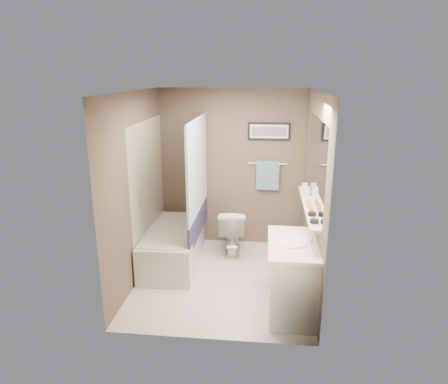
# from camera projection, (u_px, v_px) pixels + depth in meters

# --- Properties ---
(ground) EXTENTS (2.50, 2.50, 0.00)m
(ground) POSITION_uv_depth(u_px,v_px,m) (223.00, 279.00, 5.26)
(ground) COLOR silver
(ground) RESTS_ON ground
(ceiling) EXTENTS (2.20, 2.50, 0.04)m
(ceiling) POSITION_uv_depth(u_px,v_px,m) (223.00, 93.00, 4.58)
(ceiling) COLOR silver
(ceiling) RESTS_ON wall_back
(wall_back) EXTENTS (2.20, 0.04, 2.40)m
(wall_back) POSITION_uv_depth(u_px,v_px,m) (232.00, 169.00, 6.09)
(wall_back) COLOR brown
(wall_back) RESTS_ON ground
(wall_front) EXTENTS (2.20, 0.04, 2.40)m
(wall_front) POSITION_uv_depth(u_px,v_px,m) (208.00, 229.00, 3.74)
(wall_front) COLOR brown
(wall_front) RESTS_ON ground
(wall_left) EXTENTS (0.04, 2.50, 2.40)m
(wall_left) POSITION_uv_depth(u_px,v_px,m) (138.00, 189.00, 5.02)
(wall_left) COLOR brown
(wall_left) RESTS_ON ground
(wall_right) EXTENTS (0.04, 2.50, 2.40)m
(wall_right) POSITION_uv_depth(u_px,v_px,m) (312.00, 194.00, 4.80)
(wall_right) COLOR brown
(wall_right) RESTS_ON ground
(tile_surround) EXTENTS (0.02, 1.55, 2.00)m
(tile_surround) POSITION_uv_depth(u_px,v_px,m) (149.00, 193.00, 5.56)
(tile_surround) COLOR beige
(tile_surround) RESTS_ON wall_left
(curtain_rod) EXTENTS (0.02, 1.55, 0.02)m
(curtain_rod) POSITION_uv_depth(u_px,v_px,m) (196.00, 117.00, 5.19)
(curtain_rod) COLOR silver
(curtain_rod) RESTS_ON wall_left
(curtain_upper) EXTENTS (0.03, 1.45, 1.28)m
(curtain_upper) POSITION_uv_depth(u_px,v_px,m) (197.00, 166.00, 5.37)
(curtain_upper) COLOR white
(curtain_upper) RESTS_ON curtain_rod
(curtain_lower) EXTENTS (0.03, 1.45, 0.36)m
(curtain_lower) POSITION_uv_depth(u_px,v_px,m) (198.00, 223.00, 5.61)
(curtain_lower) COLOR #2A294E
(curtain_lower) RESTS_ON curtain_rod
(mirror) EXTENTS (0.02, 1.60, 1.00)m
(mirror) POSITION_uv_depth(u_px,v_px,m) (316.00, 163.00, 4.54)
(mirror) COLOR silver
(mirror) RESTS_ON wall_right
(shelf) EXTENTS (0.12, 1.60, 0.03)m
(shelf) POSITION_uv_depth(u_px,v_px,m) (309.00, 206.00, 4.69)
(shelf) COLOR silver
(shelf) RESTS_ON wall_right
(towel_bar) EXTENTS (0.60, 0.02, 0.02)m
(towel_bar) POSITION_uv_depth(u_px,v_px,m) (268.00, 163.00, 5.99)
(towel_bar) COLOR silver
(towel_bar) RESTS_ON wall_back
(towel) EXTENTS (0.34, 0.05, 0.44)m
(towel) POSITION_uv_depth(u_px,v_px,m) (268.00, 175.00, 6.02)
(towel) COLOR #8AB7C9
(towel) RESTS_ON towel_bar
(art_frame) EXTENTS (0.62, 0.02, 0.26)m
(art_frame) POSITION_uv_depth(u_px,v_px,m) (269.00, 131.00, 5.87)
(art_frame) COLOR black
(art_frame) RESTS_ON wall_back
(art_mat) EXTENTS (0.56, 0.00, 0.20)m
(art_mat) POSITION_uv_depth(u_px,v_px,m) (269.00, 131.00, 5.85)
(art_mat) COLOR white
(art_mat) RESTS_ON art_frame
(art_image) EXTENTS (0.50, 0.00, 0.13)m
(art_image) POSITION_uv_depth(u_px,v_px,m) (269.00, 131.00, 5.85)
(art_image) COLOR #595959
(art_image) RESTS_ON art_mat
(door) EXTENTS (0.80, 0.02, 2.00)m
(door) POSITION_uv_depth(u_px,v_px,m) (266.00, 251.00, 3.73)
(door) COLOR silver
(door) RESTS_ON wall_front
(door_handle) EXTENTS (0.10, 0.02, 0.02)m
(door_handle) POSITION_uv_depth(u_px,v_px,m) (232.00, 247.00, 3.81)
(door_handle) COLOR silver
(door_handle) RESTS_ON door
(bathtub) EXTENTS (0.75, 1.52, 0.50)m
(bathtub) POSITION_uv_depth(u_px,v_px,m) (173.00, 246.00, 5.65)
(bathtub) COLOR silver
(bathtub) RESTS_ON ground
(tub_rim) EXTENTS (0.56, 1.36, 0.02)m
(tub_rim) POSITION_uv_depth(u_px,v_px,m) (173.00, 230.00, 5.58)
(tub_rim) COLOR beige
(tub_rim) RESTS_ON bathtub
(toilet) EXTENTS (0.43, 0.71, 0.70)m
(toilet) POSITION_uv_depth(u_px,v_px,m) (232.00, 231.00, 5.94)
(toilet) COLOR white
(toilet) RESTS_ON ground
(vanity) EXTENTS (0.51, 0.90, 0.80)m
(vanity) POSITION_uv_depth(u_px,v_px,m) (292.00, 279.00, 4.44)
(vanity) COLOR white
(vanity) RESTS_ON ground
(countertop) EXTENTS (0.54, 0.96, 0.04)m
(countertop) POSITION_uv_depth(u_px,v_px,m) (293.00, 244.00, 4.32)
(countertop) COLOR white
(countertop) RESTS_ON vanity
(sink_basin) EXTENTS (0.34, 0.34, 0.01)m
(sink_basin) POSITION_uv_depth(u_px,v_px,m) (292.00, 242.00, 4.32)
(sink_basin) COLOR white
(sink_basin) RESTS_ON countertop
(faucet_spout) EXTENTS (0.02, 0.02, 0.10)m
(faucet_spout) POSITION_uv_depth(u_px,v_px,m) (311.00, 239.00, 4.28)
(faucet_spout) COLOR silver
(faucet_spout) RESTS_ON countertop
(faucet_knob) EXTENTS (0.05, 0.05, 0.05)m
(faucet_knob) POSITION_uv_depth(u_px,v_px,m) (310.00, 237.00, 4.38)
(faucet_knob) COLOR white
(faucet_knob) RESTS_ON countertop
(candle_bowl_near) EXTENTS (0.09, 0.09, 0.04)m
(candle_bowl_near) POSITION_uv_depth(u_px,v_px,m) (314.00, 221.00, 4.11)
(candle_bowl_near) COLOR black
(candle_bowl_near) RESTS_ON shelf
(candle_bowl_far) EXTENTS (0.09, 0.09, 0.04)m
(candle_bowl_far) POSITION_uv_depth(u_px,v_px,m) (312.00, 214.00, 4.32)
(candle_bowl_far) COLOR black
(candle_bowl_far) RESTS_ON shelf
(hair_brush_front) EXTENTS (0.06, 0.22, 0.04)m
(hair_brush_front) POSITION_uv_depth(u_px,v_px,m) (310.00, 207.00, 4.56)
(hair_brush_front) COLOR #EF5B21
(hair_brush_front) RESTS_ON shelf
(hair_brush_back) EXTENTS (0.06, 0.22, 0.04)m
(hair_brush_back) POSITION_uv_depth(u_px,v_px,m) (309.00, 203.00, 4.68)
(hair_brush_back) COLOR orange
(hair_brush_back) RESTS_ON shelf
(pink_comb) EXTENTS (0.04, 0.16, 0.01)m
(pink_comb) POSITION_uv_depth(u_px,v_px,m) (307.00, 199.00, 4.87)
(pink_comb) COLOR pink
(pink_comb) RESTS_ON shelf
(glass_jar) EXTENTS (0.08, 0.08, 0.10)m
(glass_jar) POSITION_uv_depth(u_px,v_px,m) (305.00, 187.00, 5.23)
(glass_jar) COLOR silver
(glass_jar) RESTS_ON shelf
(soap_bottle) EXTENTS (0.08, 0.08, 0.16)m
(soap_bottle) POSITION_uv_depth(u_px,v_px,m) (306.00, 189.00, 5.03)
(soap_bottle) COLOR #999999
(soap_bottle) RESTS_ON shelf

